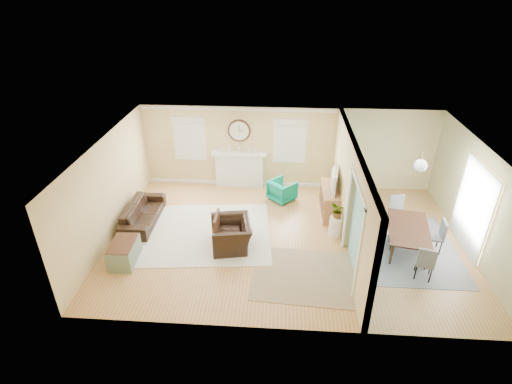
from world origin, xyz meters
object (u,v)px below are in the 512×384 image
at_px(green_chair, 282,190).
at_px(credenza, 330,201).
at_px(dining_table, 408,238).
at_px(sofa, 143,213).
at_px(eames_chair, 231,234).

xyz_separation_m(green_chair, credenza, (1.35, -0.69, 0.08)).
xyz_separation_m(credenza, dining_table, (1.80, -1.54, -0.10)).
xyz_separation_m(sofa, eames_chair, (2.56, -0.93, 0.07)).
height_order(sofa, credenza, credenza).
distance_m(eames_chair, dining_table, 4.40).
bearing_deg(green_chair, eames_chair, 107.37).
distance_m(eames_chair, credenza, 3.13).
bearing_deg(sofa, dining_table, -96.37).
bearing_deg(credenza, dining_table, -40.55).
bearing_deg(green_chair, credenza, -162.74).
distance_m(green_chair, dining_table, 3.85).
distance_m(sofa, eames_chair, 2.72).
distance_m(sofa, green_chair, 4.09).
relative_size(eames_chair, green_chair, 1.57).
xyz_separation_m(eames_chair, credenza, (2.59, 1.76, 0.04)).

